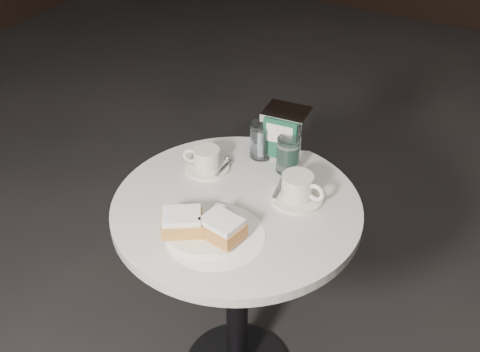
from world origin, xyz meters
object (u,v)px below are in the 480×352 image
object	(u,v)px
cafe_table	(237,256)
coffee_cup_right	(298,189)
napkin_dispenser	(285,133)
beignet_plate	(203,227)
water_glass_left	(261,140)
coffee_cup_left	(206,160)
water_glass_right	(288,155)

from	to	relation	value
cafe_table	coffee_cup_right	distance (m)	0.29
napkin_dispenser	cafe_table	bearing A→B (deg)	-97.09
beignet_plate	coffee_cup_right	world-z (taller)	coffee_cup_right
napkin_dispenser	water_glass_left	bearing A→B (deg)	-148.60
coffee_cup_left	water_glass_left	size ratio (longest dim) A/B	1.44
coffee_cup_left	water_glass_left	world-z (taller)	water_glass_left
coffee_cup_right	water_glass_right	world-z (taller)	water_glass_right
coffee_cup_right	water_glass_right	size ratio (longest dim) A/B	1.51
beignet_plate	coffee_cup_right	xyz separation A→B (m)	(0.15, 0.26, 0.01)
coffee_cup_right	coffee_cup_left	bearing A→B (deg)	-175.38
cafe_table	coffee_cup_right	xyz separation A→B (m)	(0.14, 0.10, 0.23)
coffee_cup_left	water_glass_right	distance (m)	0.24
coffee_cup_right	water_glass_right	distance (m)	0.14
water_glass_left	napkin_dispenser	size ratio (longest dim) A/B	0.75
beignet_plate	napkin_dispenser	world-z (taller)	napkin_dispenser
cafe_table	water_glass_right	size ratio (longest dim) A/B	6.74
cafe_table	coffee_cup_left	size ratio (longest dim) A/B	4.52
beignet_plate	water_glass_left	size ratio (longest dim) A/B	2.24
cafe_table	water_glass_right	bearing A→B (deg)	75.79
water_glass_right	napkin_dispenser	size ratio (longest dim) A/B	0.72
water_glass_right	napkin_dispenser	xyz separation A→B (m)	(-0.04, 0.08, 0.02)
cafe_table	water_glass_right	distance (m)	0.34
beignet_plate	water_glass_right	bearing A→B (deg)	78.98
beignet_plate	water_glass_right	world-z (taller)	water_glass_right
cafe_table	water_glass_left	xyz separation A→B (m)	(-0.05, 0.25, 0.25)
water_glass_left	water_glass_right	xyz separation A→B (m)	(0.10, -0.03, -0.00)
water_glass_right	water_glass_left	bearing A→B (deg)	162.81
beignet_plate	napkin_dispenser	xyz separation A→B (m)	(0.03, 0.44, 0.05)
coffee_cup_right	cafe_table	bearing A→B (deg)	-137.75
coffee_cup_left	water_glass_left	bearing A→B (deg)	36.43
cafe_table	napkin_dispenser	distance (m)	0.40
napkin_dispenser	coffee_cup_right	bearing A→B (deg)	-61.13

